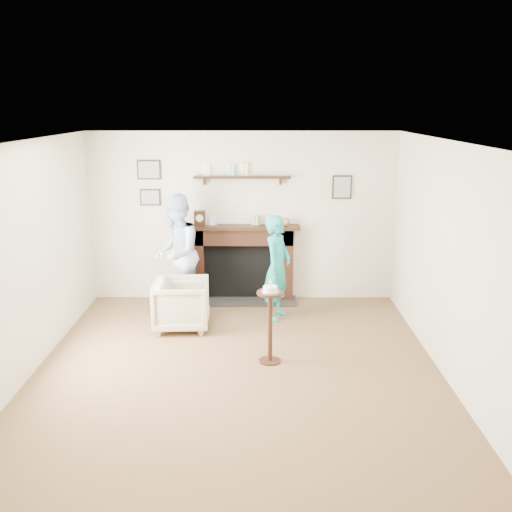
% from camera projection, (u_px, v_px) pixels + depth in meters
% --- Properties ---
extents(ground, '(5.00, 5.00, 0.00)m').
position_uv_depth(ground, '(237.00, 371.00, 6.32)').
color(ground, brown).
rests_on(ground, ground).
extents(room_shell, '(4.54, 5.02, 2.52)m').
position_uv_depth(room_shell, '(238.00, 215.00, 6.57)').
color(room_shell, beige).
rests_on(room_shell, ground).
extents(armchair, '(0.75, 0.74, 0.66)m').
position_uv_depth(armchair, '(183.00, 328.00, 7.55)').
color(armchair, '#C6AF93').
rests_on(armchair, ground).
extents(man, '(0.64, 0.82, 1.69)m').
position_uv_depth(man, '(178.00, 311.00, 8.16)').
color(man, '#ADC5D8').
rests_on(man, ground).
extents(woman, '(0.52, 0.62, 1.44)m').
position_uv_depth(woman, '(277.00, 317.00, 7.91)').
color(woman, '#1FB09B').
rests_on(woman, ground).
extents(pedestal_table, '(0.30, 0.30, 0.97)m').
position_uv_depth(pedestal_table, '(270.00, 313.00, 6.40)').
color(pedestal_table, black).
rests_on(pedestal_table, ground).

